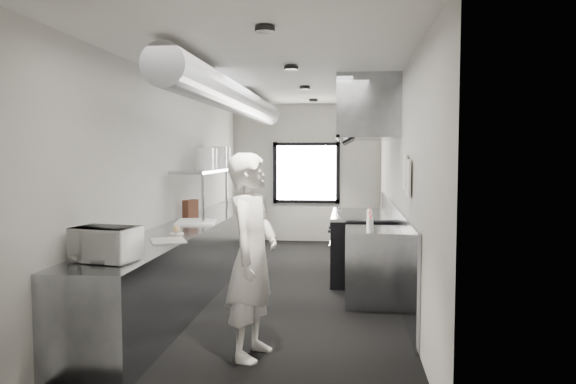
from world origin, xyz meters
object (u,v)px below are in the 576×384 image
(exhaust_hood, at_px, (366,112))
(plate_stack_b, at_px, (209,158))
(plate_stack_a, at_px, (204,159))
(small_plate, at_px, (177,233))
(bottle_station, at_px, (372,266))
(microwave, at_px, (106,244))
(prep_counter, at_px, (190,259))
(squeeze_bottle_b, at_px, (371,224))
(deli_tub_a, at_px, (98,252))
(line_cook, at_px, (252,256))
(squeeze_bottle_e, at_px, (369,217))
(plate_stack_c, at_px, (219,157))
(deli_tub_b, at_px, (129,241))
(pass_shelf, at_px, (214,171))
(cutting_board, at_px, (196,222))
(squeeze_bottle_d, at_px, (370,220))
(range, at_px, (361,245))
(far_work_table, at_px, (244,223))
(squeeze_bottle_c, at_px, (369,222))
(knife_block, at_px, (190,209))
(squeeze_bottle_a, at_px, (370,226))
(plate_stack_d, at_px, (224,157))

(exhaust_hood, xyz_separation_m, plate_stack_b, (-2.32, 0.15, -0.66))
(plate_stack_a, bearing_deg, small_plate, -85.67)
(bottle_station, height_order, microwave, microwave)
(exhaust_hood, height_order, prep_counter, exhaust_hood)
(squeeze_bottle_b, bearing_deg, microwave, -138.03)
(deli_tub_a, bearing_deg, line_cook, 9.16)
(exhaust_hood, height_order, squeeze_bottle_e, exhaust_hood)
(line_cook, height_order, plate_stack_a, plate_stack_a)
(plate_stack_c, height_order, squeeze_bottle_b, plate_stack_c)
(deli_tub_b, xyz_separation_m, plate_stack_b, (0.04, 3.06, 0.78))
(prep_counter, distance_m, pass_shelf, 1.85)
(cutting_board, bearing_deg, microwave, -91.02)
(small_plate, distance_m, squeeze_bottle_d, 2.32)
(bottle_station, distance_m, squeeze_bottle_e, 0.64)
(range, bearing_deg, deli_tub_b, -128.36)
(deli_tub_a, distance_m, cutting_board, 2.48)
(pass_shelf, height_order, cutting_board, pass_shelf)
(cutting_board, height_order, squeeze_bottle_e, squeeze_bottle_e)
(range, height_order, deli_tub_a, deli_tub_a)
(bottle_station, height_order, far_work_table, same)
(bottle_station, distance_m, plate_stack_b, 3.11)
(prep_counter, relative_size, far_work_table, 5.00)
(small_plate, bearing_deg, squeeze_bottle_b, 11.91)
(range, bearing_deg, exhaust_hood, -0.00)
(exhaust_hood, xyz_separation_m, deli_tub_a, (-2.40, -3.50, -1.45))
(squeeze_bottle_c, bearing_deg, microwave, -135.15)
(line_cook, xyz_separation_m, plate_stack_b, (-1.25, 3.43, 0.82))
(bottle_station, bearing_deg, pass_shelf, 144.01)
(range, relative_size, deli_tub_b, 11.43)
(squeeze_bottle_b, bearing_deg, small_plate, -168.09)
(deli_tub_b, relative_size, knife_block, 0.55)
(prep_counter, distance_m, squeeze_bottle_a, 2.37)
(deli_tub_b, distance_m, squeeze_bottle_b, 2.72)
(cutting_board, height_order, knife_block, knife_block)
(line_cook, bearing_deg, bottle_station, -19.26)
(squeeze_bottle_e, bearing_deg, plate_stack_d, 136.63)
(exhaust_hood, relative_size, squeeze_bottle_a, 13.87)
(range, bearing_deg, knife_block, -167.31)
(line_cook, height_order, plate_stack_c, plate_stack_c)
(prep_counter, distance_m, far_work_table, 3.70)
(prep_counter, relative_size, deli_tub_a, 48.36)
(bottle_station, relative_size, line_cook, 0.50)
(squeeze_bottle_a, relative_size, squeeze_bottle_e, 0.79)
(pass_shelf, bearing_deg, far_work_table, 88.93)
(knife_block, bearing_deg, microwave, -65.85)
(bottle_station, relative_size, squeeze_bottle_b, 5.46)
(far_work_table, distance_m, squeeze_bottle_c, 4.53)
(squeeze_bottle_d, bearing_deg, far_work_table, 121.28)
(small_plate, xyz_separation_m, plate_stack_b, (-0.18, 2.20, 0.82))
(bottle_station, relative_size, squeeze_bottle_e, 4.49)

